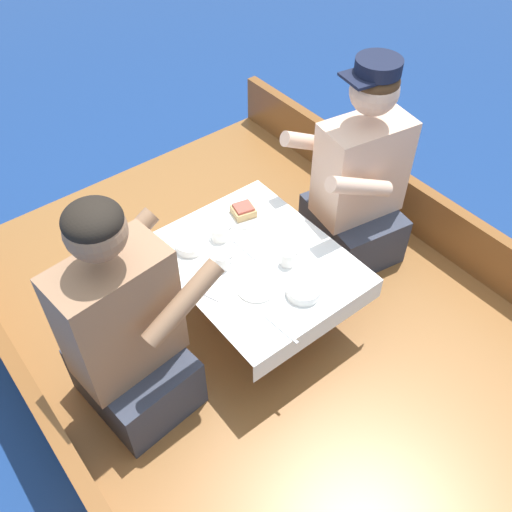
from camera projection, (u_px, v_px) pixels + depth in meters
ground_plane at (267, 354)px, 2.80m from camera, size 60.00×60.00×0.00m
boat_deck at (267, 339)px, 2.70m from camera, size 2.06×2.81×0.26m
gunwale_port at (55, 435)px, 2.08m from camera, size 0.06×2.81×0.28m
gunwale_starboard at (418, 209)px, 2.94m from camera, size 0.06×2.81×0.28m
cockpit_table at (256, 265)px, 2.43m from camera, size 0.68×0.83×0.35m
person_port at (125, 333)px, 2.06m from camera, size 0.55×0.48×1.02m
person_starboard at (358, 183)px, 2.65m from camera, size 0.57×0.51×1.03m
plate_sandwich at (244, 215)px, 2.59m from camera, size 0.19×0.19×0.01m
plate_bread at (256, 288)px, 2.29m from camera, size 0.16×0.16×0.01m
sandwich at (243, 210)px, 2.57m from camera, size 0.11×0.11×0.05m
bowl_port_near at (190, 245)px, 2.43m from camera, size 0.12×0.12×0.04m
bowl_starboard_near at (304, 290)px, 2.26m from camera, size 0.14×0.14×0.04m
coffee_cup_port at (222, 261)px, 2.35m from camera, size 0.09×0.06×0.07m
coffee_cup_starboard at (220, 232)px, 2.47m from camera, size 0.11×0.08×0.06m
coffee_cup_center at (288, 257)px, 2.36m from camera, size 0.09×0.06×0.07m
utensil_spoon_center at (239, 245)px, 2.46m from camera, size 0.04×0.17×0.01m
utensil_knife_starboard at (282, 329)px, 2.15m from camera, size 0.03×0.17×0.00m
utensil_fork_port at (200, 292)px, 2.28m from camera, size 0.08×0.17×0.00m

